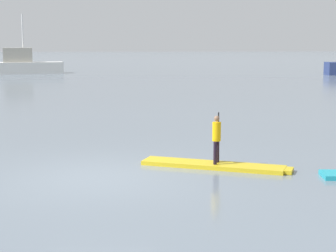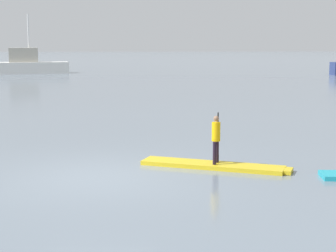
% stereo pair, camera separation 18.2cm
% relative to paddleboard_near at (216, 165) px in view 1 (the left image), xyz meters
% --- Properties ---
extents(ground_plane, '(240.00, 240.00, 0.00)m').
position_rel_paddleboard_near_xyz_m(ground_plane, '(-2.71, -0.78, -0.05)').
color(ground_plane, slate).
extents(paddleboard_near, '(3.49, 1.88, 0.10)m').
position_rel_paddleboard_near_xyz_m(paddleboard_near, '(0.00, 0.00, 0.00)').
color(paddleboard_near, gold).
rests_on(paddleboard_near, ground).
extents(paddler_child_solo, '(0.26, 0.38, 1.19)m').
position_rel_paddleboard_near_xyz_m(paddler_child_solo, '(0.01, 0.01, 0.68)').
color(paddler_child_solo, black).
rests_on(paddler_child_solo, paddleboard_near).
extents(motor_boat_small_navy, '(6.52, 3.18, 5.08)m').
position_rel_paddleboard_near_xyz_m(motor_boat_small_navy, '(-11.26, 37.21, 0.72)').
color(motor_boat_small_navy, silver).
rests_on(motor_boat_small_navy, ground).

